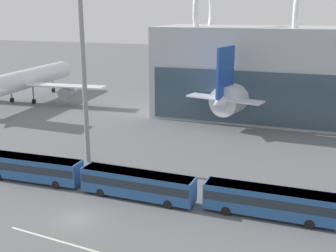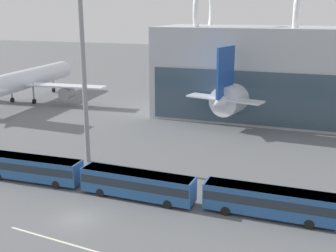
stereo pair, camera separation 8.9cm
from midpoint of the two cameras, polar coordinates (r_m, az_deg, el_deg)
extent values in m
plane|color=slate|center=(45.59, -12.28, -12.22)|extent=(440.00, 440.00, 0.00)
torus|color=white|center=(88.38, 4.87, 15.22)|extent=(1.10, 13.75, 13.75)
torus|color=white|center=(85.54, 17.16, 14.61)|extent=(1.10, 13.75, 13.75)
cylinder|color=silver|center=(105.00, -18.66, 6.05)|extent=(7.43, 35.53, 4.46)
sphere|color=silver|center=(119.96, -14.08, 7.46)|extent=(4.37, 4.37, 4.37)
cube|color=silver|center=(103.35, -19.27, 5.42)|extent=(40.88, 7.15, 0.35)
cylinder|color=gray|center=(97.78, -13.60, 4.37)|extent=(2.97, 3.47, 2.71)
cylinder|color=gray|center=(115.33, -15.37, 5.77)|extent=(0.36, 0.36, 4.30)
cylinder|color=black|center=(115.69, -15.29, 4.72)|extent=(0.54, 1.13, 1.10)
cylinder|color=gray|center=(105.28, -20.50, 4.47)|extent=(0.36, 0.36, 4.30)
cylinder|color=black|center=(105.68, -20.39, 3.32)|extent=(0.54, 1.13, 1.10)
cylinder|color=gray|center=(102.08, -17.82, 4.39)|extent=(0.36, 0.36, 4.30)
cylinder|color=black|center=(102.48, -17.72, 3.21)|extent=(0.54, 1.13, 1.10)
cylinder|color=silver|center=(89.19, 12.07, 4.99)|extent=(13.18, 33.33, 5.37)
sphere|color=silver|center=(104.54, 15.46, 6.27)|extent=(5.26, 5.26, 5.26)
cone|color=silver|center=(74.34, 7.33, 3.18)|extent=(6.70, 8.26, 5.10)
cube|color=silver|center=(87.52, 11.55, 4.20)|extent=(41.68, 13.86, 0.35)
cylinder|color=gray|center=(92.70, 4.76, 4.25)|extent=(2.90, 3.92, 2.11)
cylinder|color=gray|center=(84.21, 18.91, 2.34)|extent=(2.90, 3.92, 2.11)
cube|color=#1E4799|center=(74.14, 7.75, 7.23)|extent=(1.88, 6.09, 8.82)
cube|color=silver|center=(74.94, 7.62, 3.68)|extent=(14.32, 6.47, 0.28)
cylinder|color=gray|center=(99.89, 14.36, 4.40)|extent=(0.36, 0.36, 4.22)
cylinder|color=black|center=(100.30, 14.28, 3.21)|extent=(0.70, 1.18, 1.10)
cylinder|color=gray|center=(89.18, 9.42, 3.39)|extent=(0.36, 0.36, 4.22)
cylinder|color=black|center=(89.64, 9.36, 2.07)|extent=(0.70, 1.18, 1.10)
cylinder|color=gray|center=(86.65, 13.62, 2.82)|extent=(0.36, 0.36, 4.22)
cylinder|color=black|center=(87.12, 13.54, 1.46)|extent=(0.70, 1.18, 1.10)
cube|color=#285693|center=(55.84, -18.05, -5.40)|extent=(13.55, 2.88, 2.78)
cube|color=#232D38|center=(55.74, -18.07, -5.14)|extent=(13.28, 2.90, 0.97)
cube|color=silver|center=(55.40, -18.16, -4.12)|extent=(13.15, 2.79, 0.12)
cylinder|color=black|center=(54.93, -13.67, -6.83)|extent=(1.01, 0.33, 1.00)
cylinder|color=black|center=(53.15, -14.96, -7.69)|extent=(1.01, 0.33, 1.00)
cylinder|color=black|center=(59.56, -20.59, -5.63)|extent=(1.01, 0.33, 1.00)
cube|color=#285693|center=(48.48, -4.22, -7.85)|extent=(13.55, 2.87, 2.78)
cube|color=#232D38|center=(48.37, -4.23, -7.55)|extent=(13.28, 2.90, 0.97)
cube|color=silver|center=(47.97, -4.25, -6.39)|extent=(13.15, 2.79, 0.12)
cylinder|color=black|center=(48.47, 0.94, -9.45)|extent=(1.01, 0.33, 1.00)
cylinder|color=black|center=(46.53, -0.06, -10.56)|extent=(1.01, 0.33, 1.00)
cylinder|color=black|center=(51.70, -7.88, -7.96)|extent=(1.01, 0.33, 1.00)
cylinder|color=black|center=(49.88, -9.17, -8.91)|extent=(1.01, 0.33, 1.00)
cube|color=#285693|center=(45.47, 13.41, -9.88)|extent=(13.51, 2.59, 2.78)
cube|color=#232D38|center=(45.36, 13.43, -9.57)|extent=(13.24, 2.62, 0.97)
cube|color=silver|center=(44.93, 13.51, -8.35)|extent=(13.10, 2.52, 0.12)
cylinder|color=black|center=(46.89, 18.65, -11.21)|extent=(1.00, 0.31, 1.00)
cylinder|color=black|center=(44.83, 18.55, -12.48)|extent=(1.00, 0.31, 1.00)
cylinder|color=black|center=(47.58, 8.41, -10.12)|extent=(1.00, 0.31, 1.00)
cylinder|color=black|center=(45.54, 7.80, -11.31)|extent=(1.00, 0.31, 1.00)
cylinder|color=gray|center=(58.04, -11.51, 9.33)|extent=(0.66, 0.66, 30.08)
cube|color=silver|center=(42.18, -14.72, -14.79)|extent=(11.53, 1.47, 0.01)
camera|label=1|loc=(0.04, -90.04, -0.01)|focal=45.00mm
camera|label=2|loc=(0.04, 89.96, 0.01)|focal=45.00mm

